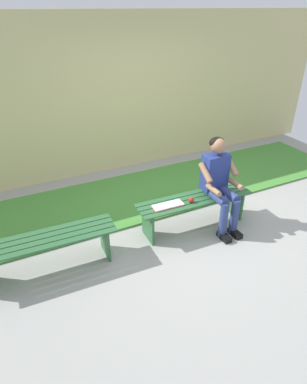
% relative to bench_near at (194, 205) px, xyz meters
% --- Properties ---
extents(ground_plane, '(10.00, 7.00, 0.04)m').
position_rel_bench_near_xyz_m(ground_plane, '(1.00, 1.00, -0.37)').
color(ground_plane, '#9E9E99').
extents(grass_strip, '(9.00, 1.53, 0.03)m').
position_rel_bench_near_xyz_m(grass_strip, '(1.00, -1.11, -0.33)').
color(grass_strip, '#478C38').
rests_on(grass_strip, ground).
extents(brick_wall, '(9.50, 0.24, 2.68)m').
position_rel_bench_near_xyz_m(brick_wall, '(0.50, -2.37, 0.99)').
color(brick_wall, '#D1C684').
rests_on(brick_wall, ground).
extents(bench_near, '(1.64, 0.44, 0.46)m').
position_rel_bench_near_xyz_m(bench_near, '(0.00, 0.00, 0.00)').
color(bench_near, '#2D6038').
rests_on(bench_near, ground).
extents(bench_far, '(1.63, 0.44, 0.46)m').
position_rel_bench_near_xyz_m(bench_far, '(1.99, 0.00, -0.00)').
color(bench_far, '#2D6038').
rests_on(bench_far, ground).
extents(person_seated, '(0.50, 0.69, 1.26)m').
position_rel_bench_near_xyz_m(person_seated, '(-0.30, 0.10, 0.35)').
color(person_seated, navy).
rests_on(person_seated, ground).
extents(apple, '(0.07, 0.07, 0.07)m').
position_rel_bench_near_xyz_m(apple, '(0.10, 0.07, 0.15)').
color(apple, red).
rests_on(apple, bench_near).
extents(book_open, '(0.42, 0.17, 0.02)m').
position_rel_bench_near_xyz_m(book_open, '(0.42, 0.02, 0.12)').
color(book_open, white).
rests_on(book_open, bench_near).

